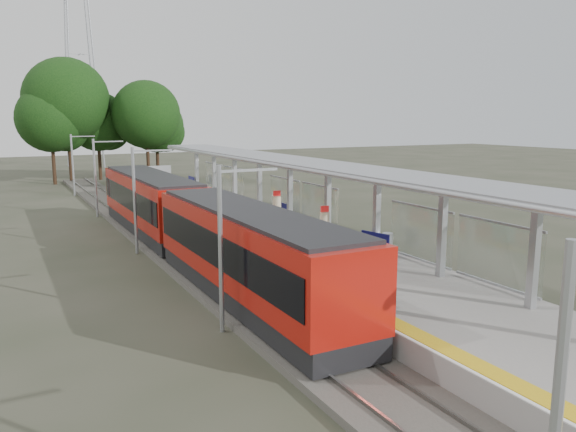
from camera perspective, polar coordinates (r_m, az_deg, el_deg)
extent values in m
plane|color=#474438|center=(16.96, 24.12, -14.76)|extent=(200.00, 200.00, 0.00)
cube|color=#59544C|center=(31.06, -12.25, -2.75)|extent=(3.00, 70.00, 0.24)
cube|color=gray|center=(32.43, -4.60, -1.33)|extent=(6.00, 50.00, 1.00)
cube|color=yellow|center=(31.44, -8.89, -0.82)|extent=(0.60, 50.00, 0.02)
cube|color=#9EA0A5|center=(55.87, -14.77, 4.28)|extent=(6.00, 0.10, 1.20)
cube|color=black|center=(20.75, -3.93, -7.42)|extent=(2.50, 13.50, 0.70)
cube|color=#AC140C|center=(20.33, -3.98, -3.11)|extent=(2.65, 13.50, 2.50)
cube|color=black|center=(20.32, -3.99, -2.97)|extent=(2.72, 12.96, 1.20)
cube|color=black|center=(20.07, -4.03, 0.50)|extent=(2.40, 12.82, 0.15)
cube|color=#0C7A70|center=(20.93, -0.57, -3.13)|extent=(0.04, 1.30, 2.00)
cylinder|color=black|center=(16.89, 2.74, -12.66)|extent=(2.20, 0.70, 0.70)
cube|color=black|center=(33.78, -13.64, -0.86)|extent=(2.50, 13.50, 0.70)
cube|color=#AC140C|center=(33.52, -13.76, 1.82)|extent=(2.65, 13.50, 2.50)
cube|color=black|center=(33.51, -13.76, 1.91)|extent=(2.72, 12.96, 1.20)
cube|color=black|center=(33.37, -13.85, 4.03)|extent=(2.40, 12.83, 0.15)
cube|color=#0C7A70|center=(33.89, -11.52, 1.74)|extent=(0.04, 1.30, 2.00)
cylinder|color=black|center=(29.37, -11.35, -2.99)|extent=(2.20, 0.70, 0.70)
cube|color=black|center=(26.85, -10.06, -0.56)|extent=(2.30, 0.80, 2.40)
cube|color=#9EA0A5|center=(18.77, 23.74, -3.49)|extent=(0.25, 0.25, 3.50)
cube|color=#9EA0A5|center=(21.41, 15.39, -1.41)|extent=(0.25, 0.25, 3.50)
cube|color=#9EA0A5|center=(24.42, 9.00, 0.21)|extent=(0.25, 0.25, 3.50)
cube|color=#9EA0A5|center=(27.69, 4.06, 1.46)|extent=(0.25, 0.25, 3.50)
cube|color=#9EA0A5|center=(31.13, 0.18, 2.43)|extent=(0.25, 0.25, 3.50)
cube|color=#9EA0A5|center=(34.68, -2.91, 3.20)|extent=(0.25, 0.25, 3.50)
cube|color=#9EA0A5|center=(38.33, -5.43, 3.82)|extent=(0.25, 0.25, 3.50)
cube|color=#9EA0A5|center=(42.04, -7.51, 4.32)|extent=(0.25, 0.25, 3.50)
cube|color=#9EA0A5|center=(45.80, -9.25, 4.74)|extent=(0.25, 0.25, 3.50)
cube|color=gray|center=(28.99, 1.34, 5.50)|extent=(3.20, 38.00, 0.16)
cylinder|color=#9EA0A5|center=(28.28, -1.42, 5.23)|extent=(0.24, 38.00, 0.24)
cube|color=silver|center=(20.66, 20.53, -3.66)|extent=(0.05, 3.70, 2.20)
cube|color=silver|center=(23.43, 13.26, -1.72)|extent=(0.05, 3.70, 2.20)
cube|color=silver|center=(29.82, 3.17, 1.01)|extent=(0.05, 3.70, 2.20)
cube|color=silver|center=(33.28, -0.36, 1.97)|extent=(0.05, 3.70, 2.20)
cube|color=silver|center=(40.49, -5.58, 3.36)|extent=(0.05, 3.70, 2.20)
cube|color=silver|center=(44.20, -7.54, 3.88)|extent=(0.05, 3.70, 2.20)
cylinder|color=#382316|center=(62.67, -22.70, 5.01)|extent=(0.36, 0.36, 4.47)
sphere|color=#1E4012|center=(62.50, -22.98, 9.10)|extent=(6.80, 6.80, 6.80)
cylinder|color=#382316|center=(63.56, -21.27, 5.73)|extent=(0.36, 0.36, 5.73)
sphere|color=#1E4012|center=(63.45, -21.60, 10.89)|extent=(8.71, 8.71, 8.71)
cylinder|color=#382316|center=(65.75, -18.58, 5.38)|extent=(0.36, 0.36, 4.28)
sphere|color=#1E4012|center=(65.58, -18.79, 9.10)|extent=(6.50, 6.50, 6.50)
cylinder|color=#382316|center=(62.96, -14.03, 5.64)|extent=(0.36, 0.36, 4.76)
sphere|color=#1E4012|center=(62.81, -14.22, 9.97)|extent=(7.24, 7.24, 7.24)
cylinder|color=#382316|center=(65.12, -13.10, 5.46)|extent=(0.36, 0.36, 3.97)
sphere|color=#1E4012|center=(64.95, -13.24, 8.96)|extent=(6.04, 6.04, 6.04)
cylinder|color=#9EA0A5|center=(17.88, -6.87, -3.51)|extent=(0.16, 0.16, 5.40)
cube|color=#9EA0A5|center=(17.84, -4.02, 4.66)|extent=(2.00, 0.08, 0.08)
cylinder|color=#9EA0A5|center=(29.22, -15.31, 1.48)|extent=(0.16, 0.16, 5.40)
cube|color=#9EA0A5|center=(29.20, -13.61, 6.48)|extent=(2.00, 0.08, 0.08)
cylinder|color=#9EA0A5|center=(40.94, -18.99, 3.64)|extent=(0.16, 0.16, 5.40)
cube|color=#9EA0A5|center=(40.93, -17.79, 7.22)|extent=(2.00, 0.08, 0.08)
cylinder|color=#9EA0A5|center=(52.79, -21.03, 4.83)|extent=(0.16, 0.16, 5.40)
cube|color=#9EA0A5|center=(52.78, -20.11, 7.61)|extent=(2.00, 0.08, 0.08)
cube|color=#0F0F4B|center=(24.43, 9.20, -2.92)|extent=(0.80, 1.55, 0.06)
cube|color=#0F0F4B|center=(24.25, 8.84, -2.29)|extent=(0.43, 1.45, 0.54)
cube|color=#9EA0A5|center=(24.03, 10.03, -3.72)|extent=(0.40, 0.16, 0.43)
cube|color=#9EA0A5|center=(24.95, 8.37, -3.16)|extent=(0.40, 0.16, 0.43)
cube|color=#0F0F4B|center=(32.46, 0.06, 0.35)|extent=(0.46, 1.39, 0.05)
cube|color=#0F0F4B|center=(32.33, -0.22, 0.81)|extent=(0.10, 1.37, 0.50)
cube|color=#9EA0A5|center=(32.02, 0.52, -0.16)|extent=(0.37, 0.07, 0.40)
cube|color=#9EA0A5|center=(32.97, -0.38, 0.14)|extent=(0.37, 0.07, 0.40)
cube|color=#0F0F4B|center=(46.69, -9.52, 3.25)|extent=(0.54, 1.60, 0.06)
cube|color=#0F0F4B|center=(46.59, -9.78, 3.62)|extent=(0.13, 1.58, 0.58)
cube|color=#9EA0A5|center=(46.12, -9.27, 2.87)|extent=(0.42, 0.08, 0.46)
cube|color=#9EA0A5|center=(47.31, -9.76, 3.04)|extent=(0.42, 0.08, 0.46)
cylinder|color=beige|center=(25.39, 3.73, -1.45)|extent=(0.44, 0.44, 1.64)
cube|color=red|center=(25.22, 3.75, 0.73)|extent=(0.39, 0.13, 0.27)
cylinder|color=beige|center=(30.00, -1.14, 0.40)|extent=(0.45, 0.45, 1.70)
cube|color=red|center=(29.84, -1.15, 2.32)|extent=(0.40, 0.11, 0.28)
cylinder|color=#9EA0A5|center=(24.61, 10.06, -2.79)|extent=(0.50, 0.50, 0.94)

